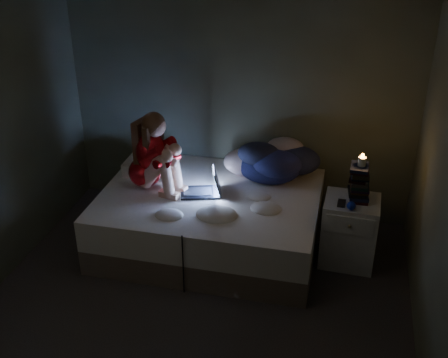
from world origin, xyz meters
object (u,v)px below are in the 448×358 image
(bed, at_px, (210,219))
(phone, at_px, (342,203))
(nightstand, at_px, (349,231))
(laptop, at_px, (200,181))
(woman, at_px, (144,150))
(candle, at_px, (362,158))

(bed, height_order, phone, phone)
(phone, bearing_deg, nightstand, 42.91)
(laptop, distance_m, nightstand, 1.48)
(nightstand, bearing_deg, bed, -177.26)
(laptop, bearing_deg, woman, 162.21)
(woman, bearing_deg, laptop, 12.69)
(laptop, distance_m, candle, 1.51)
(bed, distance_m, nightstand, 1.34)
(nightstand, xyz_separation_m, candle, (0.04, 0.03, 0.74))
(nightstand, bearing_deg, woman, -177.18)
(phone, bearing_deg, bed, 177.16)
(woman, xyz_separation_m, phone, (1.88, -0.06, -0.31))
(nightstand, relative_size, candle, 8.24)
(woman, bearing_deg, candle, 15.30)
(phone, bearing_deg, candle, 42.22)
(nightstand, bearing_deg, phone, -135.45)
(candle, bearing_deg, woman, -178.25)
(woman, distance_m, phone, 1.91)
(laptop, relative_size, nightstand, 0.57)
(bed, xyz_separation_m, woman, (-0.64, -0.01, 0.69))
(nightstand, height_order, phone, phone)
(bed, relative_size, phone, 14.81)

